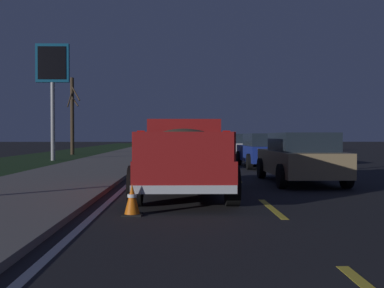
{
  "coord_description": "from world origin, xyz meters",
  "views": [
    {
      "loc": [
        -0.64,
        1.78,
        1.47
      ],
      "look_at": [
        10.37,
        1.55,
        1.25
      ],
      "focal_mm": 42.29,
      "sensor_mm": 36.0,
      "label": 1
    }
  ],
  "objects_px": {
    "gas_price_sign": "(53,73)",
    "sedan_white": "(236,146)",
    "sedan_blue": "(264,150)",
    "traffic_cone_near": "(132,200)",
    "sedan_black": "(182,150)",
    "bare_tree_far": "(72,114)",
    "sedan_tan": "(300,157)",
    "pickup_truck": "(184,155)"
  },
  "relations": [
    {
      "from": "gas_price_sign",
      "to": "sedan_white",
      "type": "bearing_deg",
      "value": -79.57
    },
    {
      "from": "sedan_blue",
      "to": "traffic_cone_near",
      "type": "height_order",
      "value": "sedan_blue"
    },
    {
      "from": "sedan_black",
      "to": "traffic_cone_near",
      "type": "height_order",
      "value": "sedan_black"
    },
    {
      "from": "sedan_blue",
      "to": "bare_tree_far",
      "type": "height_order",
      "value": "bare_tree_far"
    },
    {
      "from": "sedan_tan",
      "to": "sedan_blue",
      "type": "bearing_deg",
      "value": -0.79
    },
    {
      "from": "gas_price_sign",
      "to": "traffic_cone_near",
      "type": "relative_size",
      "value": 11.54
    },
    {
      "from": "pickup_truck",
      "to": "sedan_tan",
      "type": "relative_size",
      "value": 1.23
    },
    {
      "from": "sedan_tan",
      "to": "pickup_truck",
      "type": "bearing_deg",
      "value": 126.21
    },
    {
      "from": "gas_price_sign",
      "to": "traffic_cone_near",
      "type": "distance_m",
      "value": 19.58
    },
    {
      "from": "sedan_tan",
      "to": "traffic_cone_near",
      "type": "relative_size",
      "value": 7.63
    },
    {
      "from": "pickup_truck",
      "to": "traffic_cone_near",
      "type": "height_order",
      "value": "pickup_truck"
    },
    {
      "from": "sedan_black",
      "to": "traffic_cone_near",
      "type": "distance_m",
      "value": 12.48
    },
    {
      "from": "sedan_blue",
      "to": "gas_price_sign",
      "type": "xyz_separation_m",
      "value": [
        5.52,
        11.16,
        4.23
      ]
    },
    {
      "from": "sedan_tan",
      "to": "traffic_cone_near",
      "type": "xyz_separation_m",
      "value": [
        -5.53,
        4.53,
        -0.5
      ]
    },
    {
      "from": "traffic_cone_near",
      "to": "sedan_tan",
      "type": "bearing_deg",
      "value": -39.34
    },
    {
      "from": "pickup_truck",
      "to": "gas_price_sign",
      "type": "bearing_deg",
      "value": 26.64
    },
    {
      "from": "sedan_tan",
      "to": "sedan_black",
      "type": "distance_m",
      "value": 7.81
    },
    {
      "from": "sedan_blue",
      "to": "bare_tree_far",
      "type": "relative_size",
      "value": 0.77
    },
    {
      "from": "gas_price_sign",
      "to": "bare_tree_far",
      "type": "bearing_deg",
      "value": 5.97
    },
    {
      "from": "pickup_truck",
      "to": "sedan_black",
      "type": "relative_size",
      "value": 1.22
    },
    {
      "from": "sedan_tan",
      "to": "sedan_black",
      "type": "height_order",
      "value": "same"
    },
    {
      "from": "pickup_truck",
      "to": "sedan_black",
      "type": "xyz_separation_m",
      "value": [
        9.53,
        0.06,
        -0.2
      ]
    },
    {
      "from": "sedan_tan",
      "to": "traffic_cone_near",
      "type": "bearing_deg",
      "value": 140.66
    },
    {
      "from": "sedan_tan",
      "to": "sedan_white",
      "type": "relative_size",
      "value": 1.0
    },
    {
      "from": "sedan_white",
      "to": "gas_price_sign",
      "type": "bearing_deg",
      "value": 100.43
    },
    {
      "from": "sedan_tan",
      "to": "sedan_black",
      "type": "xyz_separation_m",
      "value": [
        6.92,
        3.64,
        0.0
      ]
    },
    {
      "from": "pickup_truck",
      "to": "traffic_cone_near",
      "type": "bearing_deg",
      "value": 161.84
    },
    {
      "from": "sedan_blue",
      "to": "gas_price_sign",
      "type": "height_order",
      "value": "gas_price_sign"
    },
    {
      "from": "bare_tree_far",
      "to": "traffic_cone_near",
      "type": "height_order",
      "value": "bare_tree_far"
    },
    {
      "from": "gas_price_sign",
      "to": "bare_tree_far",
      "type": "height_order",
      "value": "gas_price_sign"
    },
    {
      "from": "sedan_blue",
      "to": "traffic_cone_near",
      "type": "xyz_separation_m",
      "value": [
        -12.33,
        4.62,
        -0.5
      ]
    },
    {
      "from": "sedan_blue",
      "to": "sedan_black",
      "type": "relative_size",
      "value": 1.0
    },
    {
      "from": "pickup_truck",
      "to": "bare_tree_far",
      "type": "height_order",
      "value": "bare_tree_far"
    },
    {
      "from": "sedan_blue",
      "to": "sedan_white",
      "type": "relative_size",
      "value": 1.01
    },
    {
      "from": "sedan_blue",
      "to": "traffic_cone_near",
      "type": "relative_size",
      "value": 7.67
    },
    {
      "from": "sedan_tan",
      "to": "sedan_blue",
      "type": "height_order",
      "value": "same"
    },
    {
      "from": "gas_price_sign",
      "to": "bare_tree_far",
      "type": "relative_size",
      "value": 1.16
    },
    {
      "from": "pickup_truck",
      "to": "sedan_white",
      "type": "bearing_deg",
      "value": -10.98
    },
    {
      "from": "sedan_white",
      "to": "traffic_cone_near",
      "type": "height_order",
      "value": "sedan_white"
    },
    {
      "from": "sedan_blue",
      "to": "bare_tree_far",
      "type": "distance_m",
      "value": 18.26
    },
    {
      "from": "sedan_white",
      "to": "gas_price_sign",
      "type": "height_order",
      "value": "gas_price_sign"
    },
    {
      "from": "bare_tree_far",
      "to": "traffic_cone_near",
      "type": "bearing_deg",
      "value": -164.1
    }
  ]
}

